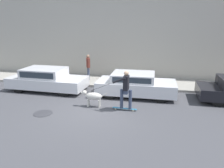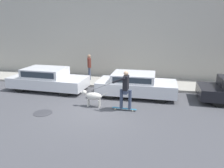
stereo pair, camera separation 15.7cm
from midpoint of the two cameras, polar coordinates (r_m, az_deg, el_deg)
name	(u,v)px [view 2 (the right image)]	position (r m, az deg, el deg)	size (l,w,h in m)	color
ground_plane	(93,111)	(9.59, -4.42, -7.13)	(36.00, 36.00, 0.00)	#47474C
back_wall	(120,36)	(15.02, 2.43, 12.50)	(32.00, 0.30, 5.78)	#ADA89E
sidewalk_curb	(116,82)	(14.05, 1.27, 0.60)	(30.00, 2.55, 0.13)	#A39E93
parked_car_0	(48,79)	(12.92, -16.10, 1.20)	(4.41, 1.99, 1.27)	black
parked_car_1	(136,85)	(11.45, 6.62, -0.18)	(4.06, 1.84, 1.22)	black
dog	(93,96)	(9.96, -4.59, -3.20)	(1.24, 0.34, 0.76)	beige
skateboarder	(125,88)	(9.37, 4.02, -1.11)	(2.42, 0.58, 1.77)	beige
pedestrian_with_bag	(89,66)	(14.18, -5.66, 4.73)	(0.38, 0.64, 1.65)	#3D4760
manhole_cover	(43,113)	(9.82, -17.18, -7.23)	(0.80, 0.80, 0.01)	#38383D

